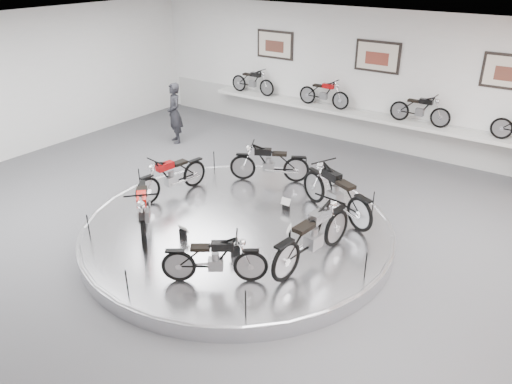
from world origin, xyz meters
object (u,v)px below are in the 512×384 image
Objects in this scene: bike_e at (214,259)px; bike_f at (313,235)px; bike_b at (269,162)px; bike_c at (172,175)px; display_platform at (238,230)px; visitor at (175,113)px; shelf at (368,116)px; bike_d at (143,209)px; bike_a at (336,192)px.

bike_f is (1.05, 1.48, 0.11)m from bike_e.
bike_b is 0.99× the size of bike_c.
display_platform is 3.87× the size of bike_b.
visitor is (-5.07, 3.50, 0.78)m from display_platform.
bike_b is at bearing 107.19° from display_platform.
display_platform is 2.37m from bike_b.
bike_b reaches higher than shelf.
bike_d is 0.96× the size of visitor.
shelf is at bearing 61.05° from bike_e.
bike_c is 3.58m from bike_e.
visitor reaches higher than shelf.
bike_c is 1.09× the size of bike_e.
display_platform is 2.16m from bike_c.
bike_a is at bearing 45.66° from display_platform.
bike_f is at bearing 107.69° from bike_b.
bike_d is at bearing 113.64° from bike_f.
bike_a reaches higher than bike_e.
visitor is (-4.39, 1.31, 0.14)m from bike_b.
bike_a reaches higher than bike_d.
bike_d is 0.93× the size of bike_f.
bike_c is at bearing 26.33° from bike_b.
bike_c is at bearing 158.53° from bike_d.
shelf is 8.26m from bike_e.
bike_e is (2.22, -0.48, -0.07)m from bike_d.
bike_c reaches higher than display_platform.
display_platform is 3.34× the size of bike_f.
bike_c is (-3.52, -1.28, -0.06)m from bike_a.
shelf is at bearing 90.00° from display_platform.
visitor reaches higher than bike_f.
bike_e is at bearing -63.62° from display_platform.
bike_c reaches higher than bike_e.
bike_a is 2.25m from bike_b.
bike_c reaches higher than shelf.
bike_c is 0.93× the size of bike_d.
bike_c is 0.90× the size of visitor.
bike_b is at bearing 52.85° from bike_f.
display_platform is 6.46m from shelf.
display_platform is at bearing 81.21° from bike_e.
bike_f is (1.95, -0.33, 0.71)m from display_platform.
bike_c is at bearing 173.68° from display_platform.
shelf is 5.82× the size of bike_a.
shelf is at bearing 170.02° from bike_c.
bike_d is 2.27m from bike_e.
visitor is at bearing -128.92° from bike_c.
bike_a is 3.98m from bike_d.
bike_c is at bearing 88.73° from bike_f.
bike_f is at bearing 2.27° from visitor.
bike_a reaches higher than bike_c.
bike_f is 7.99m from visitor.
bike_a is 1.89m from bike_f.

